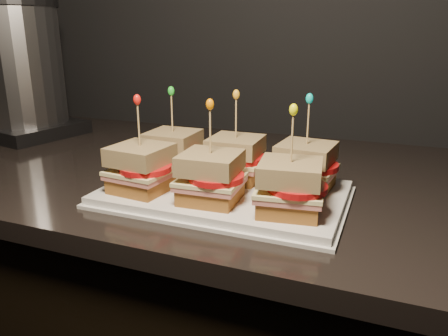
% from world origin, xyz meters
% --- Properties ---
extents(granite_slab, '(2.32, 0.73, 0.03)m').
position_xyz_m(granite_slab, '(-0.45, 1.64, 0.84)').
color(granite_slab, black).
rests_on(granite_slab, cabinet).
extents(platter, '(0.39, 0.24, 0.02)m').
position_xyz_m(platter, '(-0.57, 1.49, 0.87)').
color(platter, white).
rests_on(platter, granite_slab).
extents(platter_rim, '(0.41, 0.26, 0.01)m').
position_xyz_m(platter_rim, '(-0.57, 1.49, 0.86)').
color(platter_rim, white).
rests_on(platter_rim, granite_slab).
extents(sandwich_0_bread_bot, '(0.09, 0.09, 0.02)m').
position_xyz_m(sandwich_0_bread_bot, '(-0.69, 1.54, 0.89)').
color(sandwich_0_bread_bot, '#5D3311').
rests_on(sandwich_0_bread_bot, platter).
extents(sandwich_0_ham, '(0.10, 0.09, 0.01)m').
position_xyz_m(sandwich_0_ham, '(-0.69, 1.54, 0.91)').
color(sandwich_0_ham, '#BF6C63').
rests_on(sandwich_0_ham, sandwich_0_bread_bot).
extents(sandwich_0_cheese, '(0.10, 0.09, 0.01)m').
position_xyz_m(sandwich_0_cheese, '(-0.69, 1.54, 0.91)').
color(sandwich_0_cheese, '#F3E69C').
rests_on(sandwich_0_cheese, sandwich_0_ham).
extents(sandwich_0_tomato, '(0.09, 0.09, 0.01)m').
position_xyz_m(sandwich_0_tomato, '(-0.68, 1.54, 0.92)').
color(sandwich_0_tomato, red).
rests_on(sandwich_0_tomato, sandwich_0_cheese).
extents(sandwich_0_bread_top, '(0.09, 0.09, 0.03)m').
position_xyz_m(sandwich_0_bread_top, '(-0.69, 1.54, 0.94)').
color(sandwich_0_bread_top, '#532E10').
rests_on(sandwich_0_bread_top, sandwich_0_tomato).
extents(sandwich_0_pick, '(0.00, 0.00, 0.09)m').
position_xyz_m(sandwich_0_pick, '(-0.69, 1.54, 0.99)').
color(sandwich_0_pick, tan).
rests_on(sandwich_0_pick, sandwich_0_bread_top).
extents(sandwich_0_frill, '(0.01, 0.01, 0.02)m').
position_xyz_m(sandwich_0_frill, '(-0.69, 1.54, 1.03)').
color(sandwich_0_frill, green).
rests_on(sandwich_0_frill, sandwich_0_pick).
extents(sandwich_1_bread_bot, '(0.09, 0.09, 0.02)m').
position_xyz_m(sandwich_1_bread_bot, '(-0.57, 1.54, 0.89)').
color(sandwich_1_bread_bot, '#5D3311').
rests_on(sandwich_1_bread_bot, platter).
extents(sandwich_1_ham, '(0.10, 0.09, 0.01)m').
position_xyz_m(sandwich_1_ham, '(-0.57, 1.54, 0.91)').
color(sandwich_1_ham, '#BF6C63').
rests_on(sandwich_1_ham, sandwich_1_bread_bot).
extents(sandwich_1_cheese, '(0.10, 0.09, 0.01)m').
position_xyz_m(sandwich_1_cheese, '(-0.57, 1.54, 0.91)').
color(sandwich_1_cheese, '#F3E69C').
rests_on(sandwich_1_cheese, sandwich_1_ham).
extents(sandwich_1_tomato, '(0.09, 0.09, 0.01)m').
position_xyz_m(sandwich_1_tomato, '(-0.56, 1.54, 0.92)').
color(sandwich_1_tomato, red).
rests_on(sandwich_1_tomato, sandwich_1_cheese).
extents(sandwich_1_bread_top, '(0.09, 0.09, 0.03)m').
position_xyz_m(sandwich_1_bread_top, '(-0.57, 1.54, 0.94)').
color(sandwich_1_bread_top, '#532E10').
rests_on(sandwich_1_bread_top, sandwich_1_tomato).
extents(sandwich_1_pick, '(0.00, 0.00, 0.09)m').
position_xyz_m(sandwich_1_pick, '(-0.57, 1.54, 0.99)').
color(sandwich_1_pick, tan).
rests_on(sandwich_1_pick, sandwich_1_bread_top).
extents(sandwich_1_frill, '(0.01, 0.01, 0.02)m').
position_xyz_m(sandwich_1_frill, '(-0.57, 1.54, 1.03)').
color(sandwich_1_frill, gold).
rests_on(sandwich_1_frill, sandwich_1_pick).
extents(sandwich_2_bread_bot, '(0.09, 0.09, 0.02)m').
position_xyz_m(sandwich_2_bread_bot, '(-0.44, 1.54, 0.89)').
color(sandwich_2_bread_bot, '#5D3311').
rests_on(sandwich_2_bread_bot, platter).
extents(sandwich_2_ham, '(0.10, 0.10, 0.01)m').
position_xyz_m(sandwich_2_ham, '(-0.44, 1.54, 0.91)').
color(sandwich_2_ham, '#BF6C63').
rests_on(sandwich_2_ham, sandwich_2_bread_bot).
extents(sandwich_2_cheese, '(0.10, 0.10, 0.01)m').
position_xyz_m(sandwich_2_cheese, '(-0.44, 1.54, 0.91)').
color(sandwich_2_cheese, '#F3E69C').
rests_on(sandwich_2_cheese, sandwich_2_ham).
extents(sandwich_2_tomato, '(0.09, 0.09, 0.01)m').
position_xyz_m(sandwich_2_tomato, '(-0.43, 1.54, 0.92)').
color(sandwich_2_tomato, red).
rests_on(sandwich_2_tomato, sandwich_2_cheese).
extents(sandwich_2_bread_top, '(0.10, 0.10, 0.03)m').
position_xyz_m(sandwich_2_bread_top, '(-0.44, 1.54, 0.94)').
color(sandwich_2_bread_top, '#532E10').
rests_on(sandwich_2_bread_top, sandwich_2_tomato).
extents(sandwich_2_pick, '(0.00, 0.00, 0.09)m').
position_xyz_m(sandwich_2_pick, '(-0.44, 1.54, 0.99)').
color(sandwich_2_pick, tan).
rests_on(sandwich_2_pick, sandwich_2_bread_top).
extents(sandwich_2_frill, '(0.01, 0.01, 0.02)m').
position_xyz_m(sandwich_2_frill, '(-0.44, 1.54, 1.03)').
color(sandwich_2_frill, '#06C8BD').
rests_on(sandwich_2_frill, sandwich_2_pick).
extents(sandwich_3_bread_bot, '(0.09, 0.09, 0.02)m').
position_xyz_m(sandwich_3_bread_bot, '(-0.69, 1.43, 0.89)').
color(sandwich_3_bread_bot, '#5D3311').
rests_on(sandwich_3_bread_bot, platter).
extents(sandwich_3_ham, '(0.10, 0.10, 0.01)m').
position_xyz_m(sandwich_3_ham, '(-0.69, 1.43, 0.91)').
color(sandwich_3_ham, '#BF6C63').
rests_on(sandwich_3_ham, sandwich_3_bread_bot).
extents(sandwich_3_cheese, '(0.11, 0.10, 0.01)m').
position_xyz_m(sandwich_3_cheese, '(-0.69, 1.43, 0.91)').
color(sandwich_3_cheese, '#F3E69C').
rests_on(sandwich_3_cheese, sandwich_3_ham).
extents(sandwich_3_tomato, '(0.09, 0.09, 0.01)m').
position_xyz_m(sandwich_3_tomato, '(-0.68, 1.42, 0.92)').
color(sandwich_3_tomato, red).
rests_on(sandwich_3_tomato, sandwich_3_cheese).
extents(sandwich_3_bread_top, '(0.10, 0.10, 0.03)m').
position_xyz_m(sandwich_3_bread_top, '(-0.69, 1.43, 0.94)').
color(sandwich_3_bread_top, '#532E10').
rests_on(sandwich_3_bread_top, sandwich_3_tomato).
extents(sandwich_3_pick, '(0.00, 0.00, 0.09)m').
position_xyz_m(sandwich_3_pick, '(-0.69, 1.43, 0.99)').
color(sandwich_3_pick, tan).
rests_on(sandwich_3_pick, sandwich_3_bread_top).
extents(sandwich_3_frill, '(0.01, 0.01, 0.02)m').
position_xyz_m(sandwich_3_frill, '(-0.69, 1.43, 1.03)').
color(sandwich_3_frill, red).
rests_on(sandwich_3_frill, sandwich_3_pick).
extents(sandwich_4_bread_bot, '(0.09, 0.09, 0.02)m').
position_xyz_m(sandwich_4_bread_bot, '(-0.57, 1.43, 0.89)').
color(sandwich_4_bread_bot, '#5D3311').
rests_on(sandwich_4_bread_bot, platter).
extents(sandwich_4_ham, '(0.10, 0.10, 0.01)m').
position_xyz_m(sandwich_4_ham, '(-0.57, 1.43, 0.91)').
color(sandwich_4_ham, '#BF6C63').
rests_on(sandwich_4_ham, sandwich_4_bread_bot).
extents(sandwich_4_cheese, '(0.10, 0.10, 0.01)m').
position_xyz_m(sandwich_4_cheese, '(-0.57, 1.43, 0.91)').
color(sandwich_4_cheese, '#F3E69C').
rests_on(sandwich_4_cheese, sandwich_4_ham).
extents(sandwich_4_tomato, '(0.09, 0.09, 0.01)m').
position_xyz_m(sandwich_4_tomato, '(-0.56, 1.42, 0.92)').
color(sandwich_4_tomato, red).
rests_on(sandwich_4_tomato, sandwich_4_cheese).
extents(sandwich_4_bread_top, '(0.09, 0.09, 0.03)m').
position_xyz_m(sandwich_4_bread_top, '(-0.57, 1.43, 0.94)').
color(sandwich_4_bread_top, '#532E10').
rests_on(sandwich_4_bread_top, sandwich_4_tomato).
extents(sandwich_4_pick, '(0.00, 0.00, 0.09)m').
position_xyz_m(sandwich_4_pick, '(-0.57, 1.43, 0.99)').
color(sandwich_4_pick, tan).
rests_on(sandwich_4_pick, sandwich_4_bread_top).
extents(sandwich_4_frill, '(0.01, 0.01, 0.02)m').
position_xyz_m(sandwich_4_frill, '(-0.57, 1.43, 1.03)').
color(sandwich_4_frill, orange).
rests_on(sandwich_4_frill, sandwich_4_pick).
extents(sandwich_5_bread_bot, '(0.10, 0.10, 0.02)m').
position_xyz_m(sandwich_5_bread_bot, '(-0.44, 1.43, 0.89)').
color(sandwich_5_bread_bot, '#5D3311').
rests_on(sandwich_5_bread_bot, platter).
extents(sandwich_5_ham, '(0.11, 0.10, 0.01)m').
position_xyz_m(sandwich_5_ham, '(-0.44, 1.43, 0.91)').
color(sandwich_5_ham, '#BF6C63').
rests_on(sandwich_5_ham, sandwich_5_bread_bot).
extents(sandwich_5_cheese, '(0.11, 0.11, 0.01)m').
position_xyz_m(sandwich_5_cheese, '(-0.44, 1.43, 0.91)').
color(sandwich_5_cheese, '#F3E69C').
rests_on(sandwich_5_cheese, sandwich_5_ham).
extents(sandwich_5_tomato, '(0.09, 0.09, 0.01)m').
position_xyz_m(sandwich_5_tomato, '(-0.43, 1.42, 0.92)').
color(sandwich_5_tomato, red).
rests_on(sandwich_5_tomato, sandwich_5_cheese).
extents(sandwich_5_bread_top, '(0.10, 0.10, 0.03)m').
position_xyz_m(sandwich_5_bread_top, '(-0.44, 1.43, 0.94)').
color(sandwich_5_bread_top, '#532E10').
rests_on(sandwich_5_bread_top, sandwich_5_tomato).
extents(sandwich_5_pick, '(0.00, 0.00, 0.09)m').
position_xyz_m(sandwich_5_pick, '(-0.44, 1.43, 0.99)').
color(sandwich_5_pick, tan).
rests_on(sandwich_5_pick, sandwich_5_bread_top).
extents(sandwich_5_frill, '(0.01, 0.01, 0.02)m').
position_xyz_m(sandwich_5_frill, '(-0.44, 1.43, 1.03)').
color(sandwich_5_frill, '#F9FD09').
rests_on(sandwich_5_frill, sandwich_5_pick).
extents(appliance_base, '(0.31, 0.28, 0.03)m').
position_xyz_m(appliance_base, '(-1.26, 1.74, 0.88)').
color(appliance_base, '#262628').
rests_on(appliance_base, granite_slab).
extents(appliance_body, '(0.23, 0.23, 0.30)m').
position_xyz_m(appliance_body, '(-1.26, 1.74, 1.04)').
color(appliance_body, silver).
rests_on(appliance_body, appliance_base).
extents(appliance_lid, '(0.24, 0.24, 0.02)m').
position_xyz_m(appliance_lid, '(-1.26, 1.74, 1.20)').
color(appliance_lid, '#262628').
rests_on(appliance_lid, appliance_body).
extents(appliance, '(0.27, 0.23, 0.35)m').
position_xyz_m(appliance, '(-1.26, 1.74, 1.04)').
color(appliance, silver).
rests_on(appliance, granite_slab).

